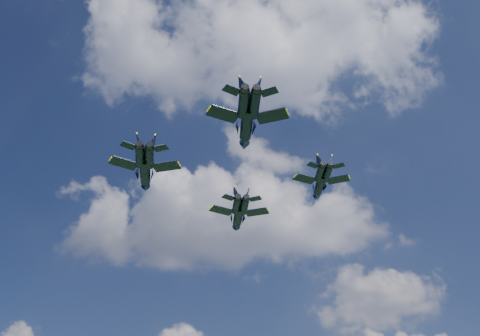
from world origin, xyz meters
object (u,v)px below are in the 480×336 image
Objects in this scene: jet_left at (145,172)px; jet_right at (320,185)px; jet_slot at (246,125)px; jet_lead at (238,217)px.

jet_right is (33.80, 7.48, -0.90)m from jet_left.
jet_slot is (-12.47, -19.62, 1.05)m from jet_right.
jet_left is 34.62m from jet_right.
jet_slot is (21.32, -12.14, 0.15)m from jet_left.
jet_slot is at bearing -44.27° from jet_left.
jet_left is 0.98× the size of jet_slot.
jet_left is at bearing 139.71° from jet_slot.
jet_lead is at bearing 89.16° from jet_slot.
jet_lead is 25.26m from jet_left.
jet_slot is at bearing -92.80° from jet_lead.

